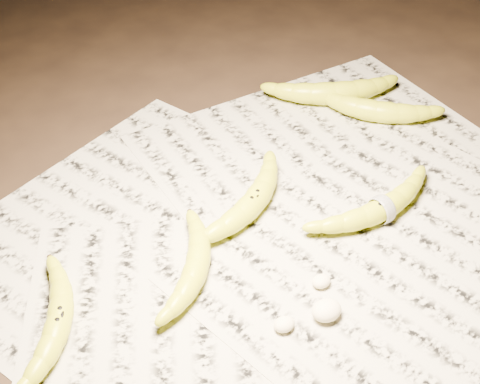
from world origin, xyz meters
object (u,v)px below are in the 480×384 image
banana_left_b (197,264)px  banana_taped (382,207)px  banana_center (253,201)px  banana_upper_b (377,110)px  banana_upper_a (334,91)px  banana_left_a (58,320)px

banana_left_b → banana_taped: banana_taped is taller
banana_left_b → banana_center: banana_center is taller
banana_center → banana_upper_b: (0.31, 0.10, 0.00)m
banana_upper_a → banana_upper_b: 0.09m
banana_upper_a → banana_upper_b: bearing=-44.8°
banana_left_b → banana_center: size_ratio=0.86×
banana_center → banana_taped: 0.19m
banana_left_a → banana_upper_a: size_ratio=0.87×
banana_left_b → banana_upper_a: banana_upper_a is taller
banana_center → banana_upper_a: banana_upper_a is taller
banana_upper_b → banana_center: bearing=-117.8°
banana_upper_a → banana_center: bearing=-123.3°
banana_left_a → banana_left_b: size_ratio=1.07×
banana_upper_b → banana_left_b: bearing=-114.3°
banana_taped → banana_upper_b: banana_upper_b is taller
banana_upper_a → banana_left_b: bearing=-124.7°
banana_left_b → banana_upper_b: banana_upper_b is taller
banana_taped → banana_upper_a: bearing=62.6°
banana_left_a → banana_upper_b: bearing=-46.5°
banana_left_a → banana_upper_b: size_ratio=1.00×
banana_left_a → banana_center: size_ratio=0.92×
banana_upper_b → banana_taped: bearing=-82.3°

